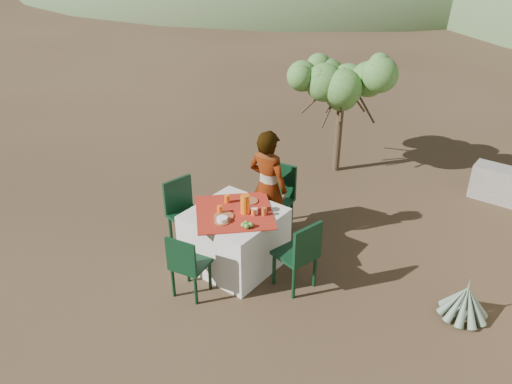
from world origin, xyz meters
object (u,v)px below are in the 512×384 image
chair_far (277,196)px  person (268,187)px  table (235,238)px  agave (465,302)px  shrub_tree (347,89)px  chair_left (184,210)px  chair_right (300,253)px  juice_pitcher (245,204)px  chair_near (187,264)px

chair_far → person: bearing=-92.4°
table → agave: (2.64, 0.76, -0.18)m
table → shrub_tree: size_ratio=0.70×
chair_left → shrub_tree: 3.49m
agave → chair_far: bearing=175.3°
chair_right → agave: size_ratio=1.58×
person → juice_pitcher: size_ratio=6.48×
chair_far → chair_right: (0.97, -0.91, -0.04)m
chair_near → agave: 3.11m
chair_right → person: size_ratio=0.58×
chair_right → agave: chair_right is taller
chair_right → person: person is taller
chair_near → juice_pitcher: (0.15, 0.89, 0.43)m
juice_pitcher → agave: bearing=15.5°
person → juice_pitcher: (0.14, -0.66, 0.09)m
chair_near → juice_pitcher: bearing=-110.2°
chair_far → chair_left: (-0.79, -1.02, -0.03)m
shrub_tree → chair_right: bearing=-69.6°
chair_right → shrub_tree: 3.55m
chair_far → agave: bearing=-13.5°
table → chair_near: size_ratio=1.58×
table → chair_near: bearing=-91.6°
chair_left → chair_right: (1.75, 0.11, -0.01)m
chair_far → juice_pitcher: (0.17, -0.92, 0.34)m
chair_right → agave: 1.88m
chair_right → person: bearing=-111.7°
chair_far → person: (0.03, -0.25, 0.25)m
chair_far → agave: 2.72m
table → chair_left: chair_left is taller
chair_left → juice_pitcher: size_ratio=3.81×
chair_far → shrub_tree: size_ratio=0.53×
chair_far → person: size_ratio=0.62×
chair_near → chair_left: 1.13m
shrub_tree → table: bearing=-85.3°
agave → juice_pitcher: juice_pitcher is taller
table → chair_far: chair_far is taller
agave → juice_pitcher: size_ratio=2.37×
table → chair_left: 0.84m
table → chair_far: (-0.05, 0.98, 0.17)m
chair_right → shrub_tree: (-1.19, 3.20, 0.95)m
chair_right → juice_pitcher: bearing=-76.4°
person → agave: 2.72m
juice_pitcher → table: bearing=-153.1°
chair_far → juice_pitcher: bearing=-88.3°
agave → person: bearing=-179.3°
shrub_tree → person: bearing=-84.3°
person → agave: person is taller
table → chair_near: 0.83m
chair_right → table: bearing=-72.5°
table → person: bearing=91.4°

